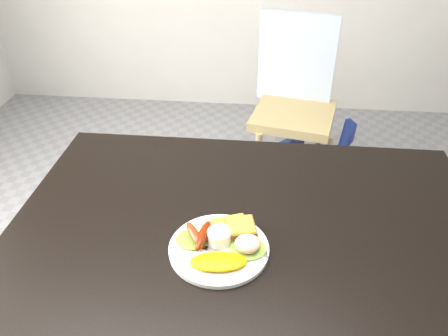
% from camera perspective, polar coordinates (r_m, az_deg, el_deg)
% --- Properties ---
extents(dining_table, '(1.20, 0.80, 0.04)m').
position_cam_1_polar(dining_table, '(1.13, 3.22, -7.70)').
color(dining_table, black).
rests_on(dining_table, ground).
extents(dining_chair, '(0.47, 0.47, 0.05)m').
position_cam_1_polar(dining_chair, '(2.28, 9.08, 6.78)').
color(dining_chair, '#A18955').
rests_on(dining_chair, ground).
extents(person, '(0.64, 0.52, 1.54)m').
position_cam_1_polar(person, '(1.83, 10.04, 10.75)').
color(person, navy).
rests_on(person, ground).
extents(plate, '(0.23, 0.23, 0.01)m').
position_cam_1_polar(plate, '(1.03, -0.67, -10.47)').
color(plate, white).
rests_on(plate, dining_table).
extents(lettuce_left, '(0.09, 0.09, 0.01)m').
position_cam_1_polar(lettuce_left, '(1.04, -4.14, -9.25)').
color(lettuce_left, '#358E20').
rests_on(lettuce_left, plate).
extents(lettuce_right, '(0.09, 0.09, 0.01)m').
position_cam_1_polar(lettuce_right, '(1.02, 3.14, -10.43)').
color(lettuce_right, '#699C2F').
rests_on(lettuce_right, plate).
extents(omelette, '(0.13, 0.08, 0.02)m').
position_cam_1_polar(omelette, '(0.98, -0.74, -12.13)').
color(omelette, orange).
rests_on(omelette, plate).
extents(sausage_a, '(0.07, 0.09, 0.02)m').
position_cam_1_polar(sausage_a, '(1.03, -3.85, -8.73)').
color(sausage_a, brown).
rests_on(sausage_a, lettuce_left).
extents(sausage_b, '(0.04, 0.10, 0.03)m').
position_cam_1_polar(sausage_b, '(1.03, -2.75, -8.79)').
color(sausage_b, '#671C06').
rests_on(sausage_b, lettuce_left).
extents(ramekin, '(0.07, 0.07, 0.03)m').
position_cam_1_polar(ramekin, '(1.03, -0.63, -8.98)').
color(ramekin, white).
rests_on(ramekin, plate).
extents(toast_a, '(0.11, 0.11, 0.01)m').
position_cam_1_polar(toast_a, '(1.06, 0.98, -8.00)').
color(toast_a, olive).
rests_on(toast_a, plate).
extents(toast_b, '(0.08, 0.08, 0.01)m').
position_cam_1_polar(toast_b, '(1.05, 2.15, -7.70)').
color(toast_b, brown).
rests_on(toast_b, toast_a).
extents(potato_salad, '(0.07, 0.07, 0.03)m').
position_cam_1_polar(potato_salad, '(1.00, 3.10, -9.84)').
color(potato_salad, '#F5E6B3').
rests_on(potato_salad, lettuce_right).
extents(fork, '(0.16, 0.07, 0.00)m').
position_cam_1_polar(fork, '(1.02, -2.30, -10.52)').
color(fork, '#ADAFB7').
rests_on(fork, plate).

